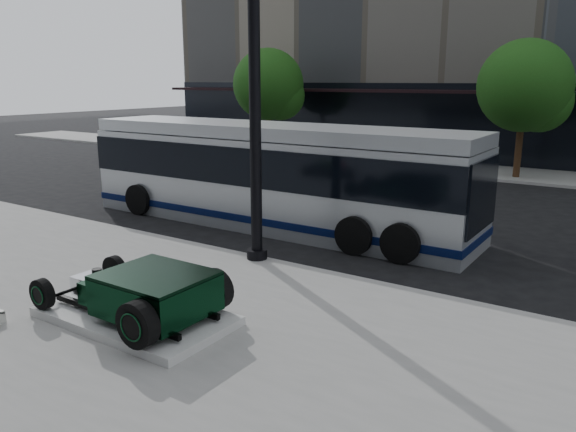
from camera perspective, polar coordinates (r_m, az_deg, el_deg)
The scene contains 7 objects.
ground at distance 14.18m, azimuth 6.99°, elevation -3.48°, with size 120.00×120.00×0.00m, color black.
sidewalk_far at distance 27.14m, azimuth 20.50°, elevation 4.12°, with size 70.00×4.00×0.12m, color gray.
street_trees at distance 25.69m, azimuth 23.23°, elevation 11.73°, with size 29.80×3.80×5.70m.
display_plinth at distance 10.16m, azimuth -15.23°, elevation -9.77°, with size 3.40×1.80×0.15m, color silver.
hot_rod at distance 9.74m, azimuth -14.11°, elevation -7.56°, with size 3.22×2.00×0.81m.
lamppost at distance 12.45m, azimuth -3.41°, elevation 13.43°, with size 0.47×0.47×8.63m.
transit_bus at distance 16.30m, azimuth -1.70°, elevation 4.24°, with size 12.12×2.88×2.92m.
Camera 1 is at (6.02, -12.15, 4.15)m, focal length 35.00 mm.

